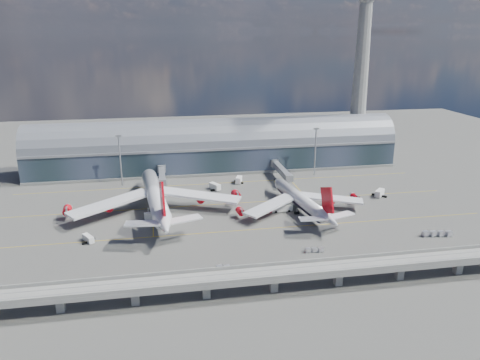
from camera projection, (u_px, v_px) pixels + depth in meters
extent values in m
plane|color=#474744|center=(241.00, 220.00, 189.93)|extent=(500.00, 500.00, 0.00)
cube|color=gold|center=(245.00, 230.00, 180.55)|extent=(200.00, 0.25, 0.01)
cube|color=gold|center=(233.00, 203.00, 208.69)|extent=(200.00, 0.25, 0.01)
cube|color=gold|center=(223.00, 183.00, 236.82)|extent=(200.00, 0.25, 0.01)
cube|color=gold|center=(153.00, 201.00, 212.15)|extent=(0.25, 80.00, 0.01)
cube|color=gold|center=(301.00, 192.00, 223.98)|extent=(0.25, 80.00, 0.01)
cube|color=#1F2D34|center=(216.00, 156.00, 260.97)|extent=(200.00, 28.00, 14.00)
cylinder|color=slate|center=(215.00, 144.00, 258.85)|extent=(200.00, 28.00, 28.00)
cube|color=gray|center=(219.00, 150.00, 245.71)|extent=(200.00, 1.00, 1.20)
cube|color=gray|center=(216.00, 167.00, 262.90)|extent=(200.00, 30.00, 1.20)
cube|color=gray|center=(355.00, 152.00, 280.93)|extent=(18.00, 18.00, 8.00)
cone|color=gray|center=(360.00, 83.00, 268.51)|extent=(10.00, 10.00, 90.00)
cube|color=gray|center=(274.00, 274.00, 136.68)|extent=(220.00, 8.50, 1.20)
cube|color=gray|center=(278.00, 278.00, 132.60)|extent=(220.00, 0.40, 1.20)
cube|color=gray|center=(271.00, 264.00, 140.10)|extent=(220.00, 0.40, 1.20)
cube|color=gray|center=(275.00, 275.00, 135.08)|extent=(220.00, 0.12, 0.12)
cube|color=gray|center=(273.00, 270.00, 137.89)|extent=(220.00, 0.12, 0.12)
cube|color=gray|center=(60.00, 303.00, 127.45)|extent=(2.20, 2.20, 5.00)
cube|color=gray|center=(135.00, 296.00, 130.83)|extent=(2.20, 2.20, 5.00)
cube|color=gray|center=(206.00, 290.00, 134.21)|extent=(2.20, 2.20, 5.00)
cube|color=gray|center=(274.00, 283.00, 137.59)|extent=(2.20, 2.20, 5.00)
cube|color=gray|center=(338.00, 277.00, 140.97)|extent=(2.20, 2.20, 5.00)
cube|color=gray|center=(400.00, 271.00, 144.35)|extent=(2.20, 2.20, 5.00)
cube|color=gray|center=(458.00, 266.00, 147.73)|extent=(2.20, 2.20, 5.00)
cylinder|color=gray|center=(120.00, 161.00, 229.28)|extent=(0.70, 0.70, 25.00)
cube|color=gray|center=(118.00, 136.00, 225.43)|extent=(3.00, 0.40, 1.00)
cylinder|color=gray|center=(315.00, 152.00, 246.18)|extent=(0.70, 0.70, 25.00)
cube|color=gray|center=(316.00, 129.00, 242.33)|extent=(3.00, 0.40, 1.00)
cylinder|color=white|center=(155.00, 196.00, 198.12)|extent=(12.32, 58.84, 7.05)
cone|color=white|center=(149.00, 174.00, 228.00)|extent=(7.82, 9.42, 7.05)
cone|color=white|center=(165.00, 225.00, 165.95)|extent=(8.22, 13.81, 7.05)
cube|color=red|center=(162.00, 199.00, 166.35)|extent=(1.96, 13.19, 14.59)
cube|color=white|center=(110.00, 203.00, 191.69)|extent=(34.55, 26.83, 2.85)
cube|color=white|center=(199.00, 195.00, 201.04)|extent=(36.16, 21.89, 2.85)
cylinder|color=red|center=(109.00, 206.00, 194.14)|extent=(4.01, 5.81, 3.53)
cylinder|color=red|center=(67.00, 210.00, 189.99)|extent=(4.01, 5.81, 3.53)
cylinder|color=red|center=(200.00, 198.00, 203.84)|extent=(4.01, 5.81, 3.53)
cylinder|color=red|center=(236.00, 195.00, 207.99)|extent=(4.01, 5.81, 3.53)
cylinder|color=gray|center=(151.00, 192.00, 218.62)|extent=(0.55, 0.55, 3.31)
cylinder|color=gray|center=(148.00, 211.00, 194.75)|extent=(0.66, 0.66, 3.31)
cylinder|color=gray|center=(165.00, 210.00, 196.54)|extent=(0.66, 0.66, 3.31)
cylinder|color=black|center=(148.00, 214.00, 195.07)|extent=(2.56, 1.87, 1.65)
cylinder|color=black|center=(165.00, 212.00, 196.85)|extent=(2.56, 1.87, 1.65)
cylinder|color=white|center=(300.00, 199.00, 199.04)|extent=(11.11, 43.43, 5.17)
cone|color=white|center=(278.00, 182.00, 220.99)|extent=(6.11, 7.78, 5.17)
cone|color=white|center=(330.00, 219.00, 175.26)|extent=(6.61, 11.32, 5.17)
cube|color=red|center=(327.00, 200.00, 175.63)|extent=(2.10, 10.65, 11.81)
cube|color=white|center=(271.00, 205.00, 193.49)|extent=(25.96, 21.58, 2.21)
cube|color=white|center=(331.00, 198.00, 201.80)|extent=(27.72, 15.91, 2.21)
cylinder|color=black|center=(300.00, 202.00, 199.47)|extent=(9.73, 38.94, 4.40)
cylinder|color=red|center=(268.00, 208.00, 195.43)|extent=(3.45, 4.81, 2.85)
cylinder|color=red|center=(240.00, 211.00, 191.74)|extent=(3.45, 4.81, 2.85)
cylinder|color=red|center=(330.00, 200.00, 204.06)|extent=(3.45, 4.81, 2.85)
cylinder|color=red|center=(355.00, 197.00, 207.75)|extent=(3.45, 4.81, 2.85)
cylinder|color=gray|center=(285.00, 196.00, 214.00)|extent=(0.45, 0.45, 2.68)
cylinder|color=gray|center=(297.00, 211.00, 196.15)|extent=(0.54, 0.54, 2.68)
cylinder|color=gray|center=(309.00, 209.00, 197.85)|extent=(0.54, 0.54, 2.68)
cylinder|color=black|center=(297.00, 213.00, 196.41)|extent=(2.13, 1.60, 1.34)
cylinder|color=black|center=(309.00, 211.00, 198.11)|extent=(2.13, 1.60, 1.34)
cube|color=gray|center=(162.00, 175.00, 232.01)|extent=(3.00, 24.00, 3.00)
cube|color=gray|center=(162.00, 182.00, 220.75)|extent=(3.60, 3.60, 3.40)
cylinder|color=gray|center=(161.00, 168.00, 243.26)|extent=(4.40, 4.40, 4.00)
cylinder|color=gray|center=(163.00, 189.00, 221.81)|extent=(0.50, 0.50, 3.40)
cylinder|color=black|center=(163.00, 192.00, 222.22)|extent=(1.40, 0.80, 0.80)
cube|color=gray|center=(281.00, 170.00, 240.39)|extent=(3.00, 28.00, 3.00)
cube|color=gray|center=(289.00, 178.00, 227.26)|extent=(3.60, 3.60, 3.40)
cylinder|color=gray|center=(275.00, 163.00, 253.52)|extent=(4.40, 4.40, 4.00)
cylinder|color=gray|center=(289.00, 185.00, 228.32)|extent=(0.50, 0.50, 3.40)
cylinder|color=black|center=(288.00, 188.00, 228.73)|extent=(1.40, 0.80, 0.80)
cube|color=silver|center=(88.00, 238.00, 170.05)|extent=(4.89, 6.27, 2.27)
cylinder|color=black|center=(92.00, 239.00, 172.10)|extent=(2.28, 1.80, 0.79)
cylinder|color=black|center=(85.00, 243.00, 168.61)|extent=(2.28, 1.80, 0.79)
cube|color=silver|center=(151.00, 216.00, 190.31)|extent=(5.30, 2.93, 2.63)
cylinder|color=black|center=(155.00, 218.00, 190.74)|extent=(1.21, 2.62, 0.91)
cylinder|color=black|center=(147.00, 219.00, 190.57)|extent=(1.21, 2.62, 0.91)
cube|color=silver|center=(282.00, 208.00, 198.68)|extent=(9.02, 2.72, 2.92)
cylinder|color=black|center=(288.00, 210.00, 199.51)|extent=(1.05, 2.82, 1.01)
cylinder|color=black|center=(275.00, 211.00, 198.62)|extent=(1.05, 2.82, 1.01)
cube|color=silver|center=(380.00, 193.00, 216.87)|extent=(6.47, 6.52, 2.88)
cylinder|color=black|center=(375.00, 195.00, 218.43)|extent=(2.67, 2.65, 1.00)
cylinder|color=black|center=(384.00, 196.00, 216.09)|extent=(2.67, 2.65, 1.00)
cube|color=silver|center=(239.00, 180.00, 236.37)|extent=(4.26, 6.07, 2.88)
cylinder|color=black|center=(237.00, 181.00, 238.22)|extent=(2.94, 1.87, 1.00)
cylinder|color=black|center=(241.00, 183.00, 235.29)|extent=(2.94, 1.87, 1.00)
cube|color=silver|center=(215.00, 186.00, 226.26)|extent=(5.40, 6.82, 2.80)
cylinder|color=black|center=(217.00, 187.00, 228.49)|extent=(2.81, 2.19, 0.97)
cylinder|color=black|center=(213.00, 190.00, 224.79)|extent=(2.81, 2.19, 0.97)
cube|color=gray|center=(219.00, 270.00, 150.15)|extent=(2.52, 1.94, 0.28)
cube|color=silver|center=(219.00, 267.00, 149.92)|extent=(2.13, 1.77, 1.41)
cube|color=gray|center=(227.00, 270.00, 150.08)|extent=(2.52, 1.94, 0.28)
cube|color=silver|center=(227.00, 268.00, 149.85)|extent=(2.13, 1.77, 1.41)
cube|color=gray|center=(308.00, 252.00, 162.28)|extent=(2.25, 1.61, 0.27)
cube|color=silver|center=(308.00, 250.00, 162.07)|extent=(1.89, 1.49, 1.33)
cube|color=gray|center=(314.00, 252.00, 162.47)|extent=(2.25, 1.61, 0.27)
cube|color=silver|center=(314.00, 250.00, 162.25)|extent=(1.89, 1.49, 1.33)
cube|color=gray|center=(321.00, 251.00, 162.65)|extent=(2.25, 1.61, 0.27)
cube|color=silver|center=(321.00, 249.00, 162.43)|extent=(1.89, 1.49, 1.33)
cube|color=gray|center=(425.00, 236.00, 175.06)|extent=(2.97, 2.24, 0.34)
cube|color=silver|center=(425.00, 233.00, 174.79)|extent=(2.51, 2.05, 1.69)
cube|color=gray|center=(433.00, 236.00, 175.08)|extent=(2.97, 2.24, 0.34)
cube|color=silver|center=(433.00, 233.00, 174.80)|extent=(2.51, 2.05, 1.69)
cube|color=gray|center=(441.00, 236.00, 175.09)|extent=(2.97, 2.24, 0.34)
cube|color=silver|center=(441.00, 233.00, 174.82)|extent=(2.51, 2.05, 1.69)
cube|color=gray|center=(448.00, 236.00, 175.11)|extent=(2.97, 2.24, 0.34)
cube|color=silver|center=(449.00, 233.00, 174.83)|extent=(2.51, 2.05, 1.69)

